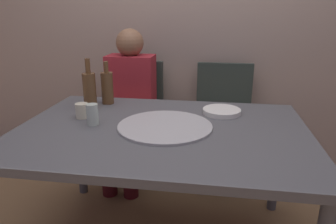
{
  "coord_description": "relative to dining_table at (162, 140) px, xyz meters",
  "views": [
    {
      "loc": [
        0.27,
        -1.49,
        1.31
      ],
      "look_at": [
        0.02,
        0.11,
        0.78
      ],
      "focal_mm": 33.73,
      "sensor_mm": 36.0,
      "label": 1
    }
  ],
  "objects": [
    {
      "name": "back_wall",
      "position": [
        0.0,
        1.21,
        0.64
      ],
      "size": [
        6.0,
        0.1,
        2.6
      ],
      "primitive_type": "cube",
      "color": "gray",
      "rests_on": "ground_plane"
    },
    {
      "name": "dining_table",
      "position": [
        0.0,
        0.0,
        0.0
      ],
      "size": [
        1.48,
        1.04,
        0.73
      ],
      "color": "#4C4C51",
      "rests_on": "ground_plane"
    },
    {
      "name": "pizza_tray",
      "position": [
        0.02,
        0.01,
        0.08
      ],
      "size": [
        0.49,
        0.49,
        0.01
      ],
      "primitive_type": "cylinder",
      "color": "#ADADB2",
      "rests_on": "dining_table"
    },
    {
      "name": "wine_bottle",
      "position": [
        -0.5,
        0.29,
        0.18
      ],
      "size": [
        0.08,
        0.08,
        0.3
      ],
      "color": "brown",
      "rests_on": "dining_table"
    },
    {
      "name": "beer_bottle",
      "position": [
        -0.42,
        0.38,
        0.18
      ],
      "size": [
        0.08,
        0.08,
        0.27
      ],
      "color": "brown",
      "rests_on": "dining_table"
    },
    {
      "name": "tumbler_near",
      "position": [
        -0.47,
        0.09,
        0.11
      ],
      "size": [
        0.07,
        0.07,
        0.08
      ],
      "primitive_type": "cylinder",
      "color": "beige",
      "rests_on": "dining_table"
    },
    {
      "name": "tumbler_far",
      "position": [
        -0.36,
        -0.01,
        0.13
      ],
      "size": [
        0.06,
        0.06,
        0.11
      ],
      "primitive_type": "cylinder",
      "color": "#B7C6BC",
      "rests_on": "dining_table"
    },
    {
      "name": "plate_stack",
      "position": [
        0.3,
        0.28,
        0.08
      ],
      "size": [
        0.22,
        0.22,
        0.03
      ],
      "primitive_type": "cylinder",
      "color": "white",
      "rests_on": "dining_table"
    },
    {
      "name": "chair_left",
      "position": [
        -0.39,
        0.92,
        -0.14
      ],
      "size": [
        0.44,
        0.44,
        0.9
      ],
      "rotation": [
        0.0,
        0.0,
        3.14
      ],
      "color": "#2D3833",
      "rests_on": "ground_plane"
    },
    {
      "name": "chair_right",
      "position": [
        0.33,
        0.92,
        -0.14
      ],
      "size": [
        0.44,
        0.44,
        0.9
      ],
      "rotation": [
        0.0,
        0.0,
        3.14
      ],
      "color": "#2D3833",
      "rests_on": "ground_plane"
    },
    {
      "name": "guest_in_sweater",
      "position": [
        -0.39,
        0.77,
        -0.02
      ],
      "size": [
        0.36,
        0.56,
        1.17
      ],
      "rotation": [
        0.0,
        0.0,
        3.14
      ],
      "color": "maroon",
      "rests_on": "ground_plane"
    }
  ]
}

